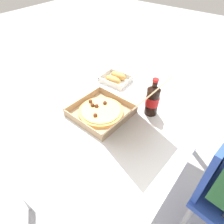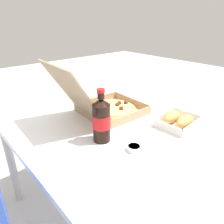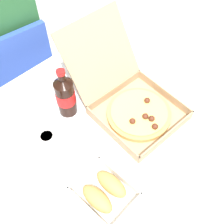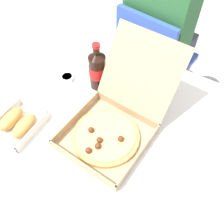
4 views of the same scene
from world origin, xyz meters
name	(u,v)px [view 2 (image 2 of 4)]	position (x,y,z in m)	size (l,w,h in m)	color
dining_table	(115,138)	(0.00, 0.00, 0.64)	(1.35, 0.86, 0.71)	white
pizza_box_open	(106,106)	(0.12, -0.04, 0.75)	(0.32, 0.47, 0.30)	tan
bread_side_box	(178,120)	(-0.20, -0.22, 0.73)	(0.16, 0.20, 0.06)	white
cola_bottle	(101,120)	(-0.06, 0.13, 0.80)	(0.07, 0.07, 0.22)	black
paper_menu	(88,90)	(0.51, -0.20, 0.71)	(0.21, 0.15, 0.00)	white
dipping_sauce_cup	(134,148)	(-0.20, 0.08, 0.72)	(0.06, 0.06, 0.02)	white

